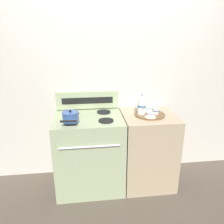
% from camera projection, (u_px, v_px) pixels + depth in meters
% --- Properties ---
extents(ground_plane, '(6.00, 6.00, 0.00)m').
position_uv_depth(ground_plane, '(115.00, 182.00, 2.82)').
color(ground_plane, brown).
extents(wall_back, '(6.00, 0.05, 2.20)m').
position_uv_depth(wall_back, '(112.00, 93.00, 2.78)').
color(wall_back, beige).
rests_on(wall_back, ground).
extents(stove, '(0.79, 0.66, 0.92)m').
position_uv_depth(stove, '(90.00, 152.00, 2.63)').
color(stove, '#9EAD84').
rests_on(stove, ground).
extents(control_panel, '(0.77, 0.05, 0.22)m').
position_uv_depth(control_panel, '(87.00, 100.00, 2.72)').
color(control_panel, '#9EAD84').
rests_on(control_panel, stove).
extents(side_counter, '(0.62, 0.63, 0.91)m').
position_uv_depth(side_counter, '(147.00, 149.00, 2.72)').
color(side_counter, tan).
rests_on(side_counter, ground).
extents(saucepan, '(0.18, 0.27, 0.13)m').
position_uv_depth(saucepan, '(70.00, 117.00, 2.30)').
color(saucepan, '#335193').
rests_on(saucepan, stove).
extents(serving_tray, '(0.36, 0.36, 0.01)m').
position_uv_depth(serving_tray, '(150.00, 115.00, 2.55)').
color(serving_tray, brown).
rests_on(serving_tray, side_counter).
extents(teapot, '(0.10, 0.15, 0.24)m').
position_uv_depth(teapot, '(142.00, 105.00, 2.51)').
color(teapot, white).
rests_on(teapot, serving_tray).
extents(teacup_left, '(0.13, 0.13, 0.05)m').
position_uv_depth(teacup_left, '(150.00, 115.00, 2.44)').
color(teacup_left, white).
rests_on(teacup_left, serving_tray).
extents(teacup_right, '(0.13, 0.13, 0.05)m').
position_uv_depth(teacup_right, '(149.00, 109.00, 2.63)').
color(teacup_right, white).
rests_on(teacup_right, serving_tray).
extents(creamer_jug, '(0.07, 0.07, 0.07)m').
position_uv_depth(creamer_jug, '(156.00, 111.00, 2.54)').
color(creamer_jug, white).
rests_on(creamer_jug, serving_tray).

